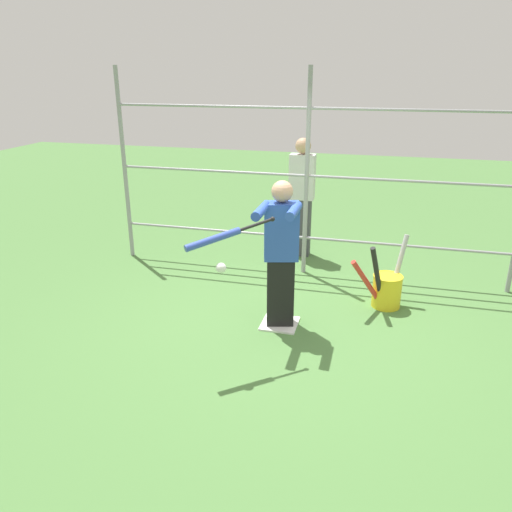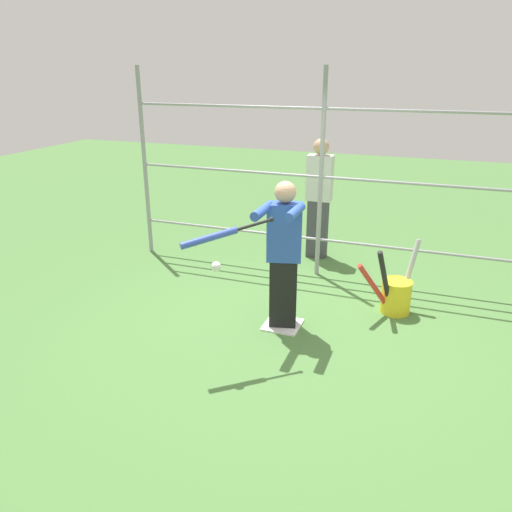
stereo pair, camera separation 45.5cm
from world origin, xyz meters
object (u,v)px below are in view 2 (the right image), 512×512
at_px(batter, 284,252).
at_px(baseball_bat_swinging, 217,236).
at_px(bat_bucket, 395,294).
at_px(softball_in_flight, 216,267).
at_px(bystander_behind_fence, 319,197).

height_order(batter, baseball_bat_swinging, batter).
bearing_deg(bat_bucket, softball_in_flight, 49.04).
xyz_separation_m(baseball_bat_swinging, bat_bucket, (-1.53, -1.59, -1.04)).
xyz_separation_m(bat_bucket, bystander_behind_fence, (1.30, -1.51, 0.69)).
xyz_separation_m(batter, bystander_behind_fence, (0.17, -2.29, 0.04)).
distance_m(batter, baseball_bat_swinging, 0.98).
relative_size(batter, bystander_behind_fence, 0.93).
relative_size(batter, bat_bucket, 1.92).
xyz_separation_m(softball_in_flight, bystander_behind_fence, (-0.19, -3.23, -0.10)).
relative_size(baseball_bat_swinging, softball_in_flight, 7.23).
bearing_deg(bystander_behind_fence, bat_bucket, 130.81).
height_order(batter, bystander_behind_fence, bystander_behind_fence).
relative_size(batter, softball_in_flight, 17.11).
height_order(batter, bat_bucket, batter).
bearing_deg(baseball_bat_swinging, batter, -116.16).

